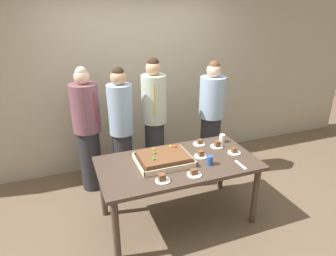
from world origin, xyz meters
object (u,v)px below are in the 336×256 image
plated_slice_far_left (234,152)px  person_far_right_suit (122,130)px  plated_slice_center_front (201,155)px  person_green_shirt_behind (87,129)px  plated_slice_near_left (217,145)px  party_table (178,169)px  drink_cup_middle (222,138)px  person_serving_front (154,120)px  person_striped_tie_right (211,118)px  plated_slice_near_right (199,143)px  sheet_cake (164,158)px  drink_cup_nearest (210,160)px  plated_slice_far_right (194,173)px  cake_server_utensil (241,165)px  plated_slice_center_back (162,179)px

plated_slice_far_left → person_far_right_suit: person_far_right_suit is taller
plated_slice_center_front → person_green_shirt_behind: size_ratio=0.09×
plated_slice_near_left → person_far_right_suit: person_far_right_suit is taller
plated_slice_far_left → person_green_shirt_behind: bearing=145.0°
plated_slice_near_left → party_table: bearing=-163.1°
plated_slice_far_left → drink_cup_middle: 0.32m
person_serving_front → person_striped_tie_right: 0.82m
plated_slice_far_left → person_striped_tie_right: size_ratio=0.09×
plated_slice_center_front → person_serving_front: size_ratio=0.09×
plated_slice_near_left → plated_slice_near_right: (-0.17, 0.14, -0.01)m
plated_slice_near_right → person_serving_front: bearing=123.2°
sheet_cake → plated_slice_near_left: size_ratio=3.89×
drink_cup_nearest → person_far_right_suit: person_far_right_suit is taller
plated_slice_center_front → party_table: bearing=-175.4°
person_far_right_suit → drink_cup_middle: bearing=44.4°
plated_slice_center_front → person_striped_tie_right: (0.56, 0.81, 0.08)m
person_serving_front → drink_cup_middle: bearing=59.2°
drink_cup_nearest → drink_cup_middle: same height
plated_slice_far_left → plated_slice_far_right: size_ratio=1.00×
cake_server_utensil → person_green_shirt_behind: size_ratio=0.12×
plated_slice_center_back → cake_server_utensil: 0.89m
plated_slice_center_front → person_striped_tie_right: 0.99m
drink_cup_middle → person_striped_tie_right: bearing=75.6°
drink_cup_middle → person_green_shirt_behind: (-1.54, 0.75, 0.06)m
plated_slice_center_back → plated_slice_far_right: bearing=-1.6°
plated_slice_near_right → person_far_right_suit: (-0.85, 0.51, 0.10)m
plated_slice_center_front → plated_slice_center_back: plated_slice_center_back is taller
plated_slice_far_left → plated_slice_center_back: bearing=-164.8°
cake_server_utensil → drink_cup_nearest: bearing=156.2°
plated_slice_near_left → plated_slice_far_left: size_ratio=1.00×
drink_cup_nearest → drink_cup_middle: bearing=47.5°
person_serving_front → plated_slice_near_right: bearing=45.1°
plated_slice_near_right → person_far_right_suit: bearing=148.8°
plated_slice_near_right → party_table: bearing=-142.6°
plated_slice_far_left → plated_slice_center_front: bearing=171.7°
plated_slice_center_back → person_far_right_suit: person_far_right_suit is taller
drink_cup_middle → person_green_shirt_behind: person_green_shirt_behind is taller
plated_slice_near_right → person_green_shirt_behind: size_ratio=0.09×
plated_slice_far_left → plated_slice_far_right: 0.70m
plated_slice_near_left → drink_cup_middle: bearing=38.5°
person_green_shirt_behind → person_striped_tie_right: (1.68, -0.20, -0.00)m
sheet_cake → person_striped_tie_right: (1.00, 0.78, 0.06)m
plated_slice_center_front → person_green_shirt_behind: person_green_shirt_behind is taller
drink_cup_middle → person_serving_front: (-0.68, 0.63, 0.10)m
plated_slice_near_right → plated_slice_far_left: 0.44m
plated_slice_center_front → person_far_right_suit: size_ratio=0.09×
person_striped_tie_right → person_green_shirt_behind: bearing=-44.8°
plated_slice_far_left → person_serving_front: person_serving_front is taller
cake_server_utensil → plated_slice_far_right: bearing=-179.8°
party_table → plated_slice_far_right: (0.05, -0.31, 0.11)m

